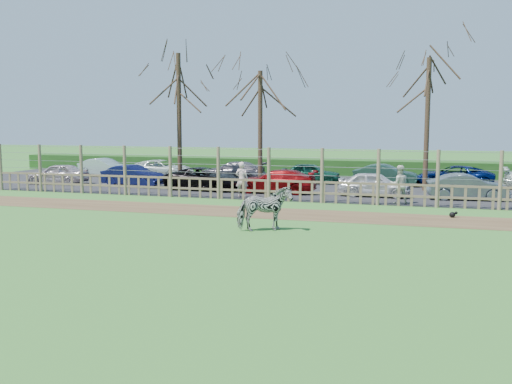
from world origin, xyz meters
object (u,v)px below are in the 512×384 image
(tree_left, at_px, (179,87))
(car_1, at_px, (133,176))
(car_4, at_px, (375,184))
(car_7, at_px, (105,167))
(tree_right, at_px, (428,92))
(tree_mid, at_px, (260,100))
(car_11, at_px, (385,175))
(car_9, at_px, (232,171))
(car_0, at_px, (58,174))
(car_12, at_px, (453,176))
(car_2, at_px, (204,179))
(visitor_b, at_px, (399,184))
(car_8, at_px, (161,169))
(car_5, at_px, (467,187))
(zebra, at_px, (264,209))
(car_10, at_px, (311,173))
(crow, at_px, (453,215))
(visitor_a, at_px, (242,180))
(car_3, at_px, (276,181))

(tree_left, xyz_separation_m, car_1, (-2.37, -1.17, -4.98))
(car_4, bearing_deg, car_7, 76.63)
(tree_right, bearing_deg, car_4, -125.81)
(tree_left, distance_m, tree_mid, 4.67)
(car_7, height_order, car_11, same)
(car_4, bearing_deg, car_9, 64.50)
(car_0, height_order, car_12, same)
(tree_mid, distance_m, car_12, 11.64)
(car_2, bearing_deg, car_4, -86.34)
(tree_right, xyz_separation_m, car_4, (-2.37, -3.28, -4.60))
(visitor_b, bearing_deg, car_8, -42.39)
(tree_left, relative_size, car_2, 1.82)
(tree_left, height_order, car_4, tree_left)
(car_11, bearing_deg, car_4, -177.21)
(car_5, distance_m, car_7, 23.12)
(tree_left, relative_size, car_7, 2.16)
(car_1, bearing_deg, car_0, 96.58)
(tree_mid, distance_m, car_4, 8.34)
(visitor_b, xyz_separation_m, car_11, (-1.07, 7.42, -0.26))
(tree_mid, bearing_deg, car_12, 14.05)
(car_1, relative_size, car_5, 1.00)
(car_0, height_order, car_9, same)
(car_0, bearing_deg, car_8, 130.07)
(zebra, xyz_separation_m, car_10, (-1.35, 15.13, -0.13))
(car_11, height_order, car_12, same)
(zebra, distance_m, car_8, 18.82)
(crow, height_order, car_4, car_4)
(visitor_a, distance_m, car_4, 6.51)
(car_3, bearing_deg, car_10, 170.30)
(tree_right, distance_m, visitor_b, 7.12)
(car_0, bearing_deg, crow, 68.38)
(tree_mid, xyz_separation_m, tree_right, (9.00, 0.50, 0.37))
(car_5, bearing_deg, visitor_b, 121.32)
(crow, xyz_separation_m, car_9, (-12.46, 10.23, 0.52))
(tree_right, distance_m, car_5, 5.93)
(car_8, distance_m, car_11, 14.16)
(tree_right, xyz_separation_m, crow, (1.05, -8.57, -5.12))
(visitor_b, height_order, car_10, visitor_b)
(tree_right, distance_m, car_4, 6.12)
(visitor_a, bearing_deg, car_12, -146.07)
(car_4, bearing_deg, zebra, 167.22)
(zebra, distance_m, visitor_b, 8.72)
(visitor_b, distance_m, car_9, 12.56)
(zebra, height_order, car_2, zebra)
(tree_left, height_order, visitor_b, tree_left)
(car_8, xyz_separation_m, car_12, (17.87, 0.20, 0.00))
(crow, bearing_deg, car_4, 122.79)
(visitor_b, relative_size, car_10, 0.49)
(visitor_b, xyz_separation_m, car_5, (3.02, 2.31, -0.26))
(car_3, bearing_deg, car_2, -93.71)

